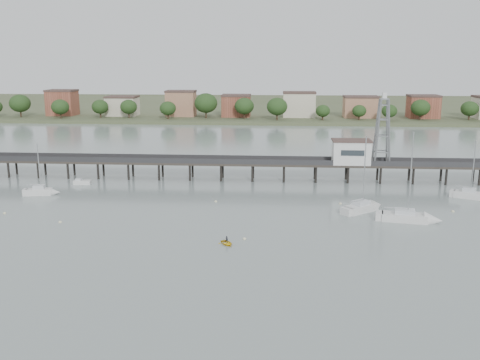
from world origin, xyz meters
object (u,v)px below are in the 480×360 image
object	(u,v)px
white_tender	(82,182)
sailboat_e	(474,196)
sailboat_d	(415,218)
lattice_tower	(382,132)
pier	(237,163)
sailboat_c	(366,207)
yellow_dinghy	(227,244)
sailboat_b	(44,192)

from	to	relation	value
white_tender	sailboat_e	bearing A→B (deg)	-8.49
sailboat_d	lattice_tower	bearing A→B (deg)	100.88
white_tender	pier	bearing A→B (deg)	8.15
pier	sailboat_e	xyz separation A→B (m)	(47.14, -13.61, -3.15)
pier	lattice_tower	world-z (taller)	lattice_tower
sailboat_d	white_tender	world-z (taller)	sailboat_d
sailboat_e	sailboat_c	world-z (taller)	sailboat_c
sailboat_e	white_tender	world-z (taller)	sailboat_e
white_tender	yellow_dinghy	distance (m)	50.15
sailboat_e	white_tender	xyz separation A→B (m)	(-80.35, 6.57, -0.21)
sailboat_e	yellow_dinghy	bearing A→B (deg)	-121.55
lattice_tower	sailboat_b	distance (m)	71.66
sailboat_b	sailboat_e	size ratio (longest dim) A/B	0.91
sailboat_c	lattice_tower	bearing A→B (deg)	34.85
sailboat_b	sailboat_c	world-z (taller)	sailboat_c
yellow_dinghy	lattice_tower	bearing A→B (deg)	22.27
sailboat_d	sailboat_c	xyz separation A→B (m)	(-7.04, 6.37, 0.01)
sailboat_e	sailboat_d	bearing A→B (deg)	-107.63
lattice_tower	sailboat_e	distance (m)	23.21
sailboat_b	yellow_dinghy	size ratio (longest dim) A/B	4.05
sailboat_c	sailboat_d	bearing A→B (deg)	-81.68
lattice_tower	white_tender	bearing A→B (deg)	-173.79
lattice_tower	sailboat_c	distance (m)	26.43
white_tender	sailboat_d	bearing A→B (deg)	-23.01
sailboat_b	white_tender	world-z (taller)	sailboat_b
white_tender	yellow_dinghy	bearing A→B (deg)	-49.57
pier	yellow_dinghy	size ratio (longest dim) A/B	56.14
sailboat_d	sailboat_b	bearing A→B (deg)	179.25
sailboat_b	sailboat_d	bearing A→B (deg)	-21.48
lattice_tower	pier	bearing A→B (deg)	-180.00
lattice_tower	sailboat_e	xyz separation A→B (m)	(15.64, -13.61, -10.45)
sailboat_b	pier	bearing A→B (deg)	13.21
lattice_tower	white_tender	xyz separation A→B (m)	(-64.71, -7.04, -10.66)
pier	sailboat_b	distance (m)	41.07
sailboat_b	white_tender	size ratio (longest dim) A/B	2.91
sailboat_c	yellow_dinghy	bearing A→B (deg)	-179.34
yellow_dinghy	sailboat_b	bearing A→B (deg)	113.08
sailboat_d	sailboat_c	bearing A→B (deg)	147.76
pier	sailboat_e	world-z (taller)	sailboat_e
pier	sailboat_b	world-z (taller)	sailboat_b
pier	sailboat_d	xyz separation A→B (m)	(32.00, -29.74, -3.17)
pier	white_tender	distance (m)	34.11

